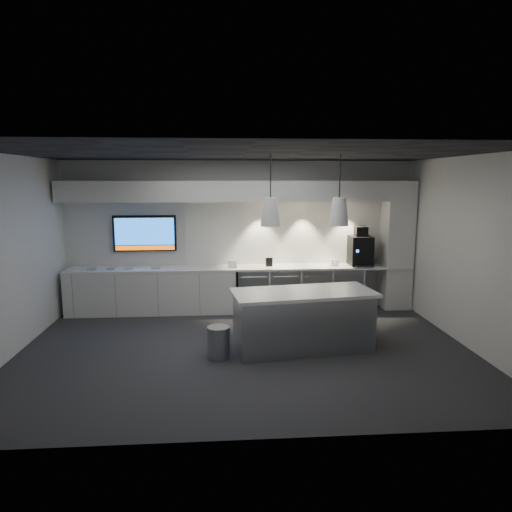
{
  "coord_description": "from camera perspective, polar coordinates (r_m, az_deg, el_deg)",
  "views": [
    {
      "loc": [
        -0.34,
        -6.78,
        2.63
      ],
      "look_at": [
        0.24,
        1.1,
        1.3
      ],
      "focal_mm": 32.0,
      "sensor_mm": 36.0,
      "label": 1
    }
  ],
  "objects": [
    {
      "name": "ceiling",
      "position": [
        6.8,
        -1.36,
        12.69
      ],
      "size": [
        7.0,
        7.0,
        0.0
      ],
      "primitive_type": "plane",
      "rotation": [
        3.14,
        0.0,
        0.0
      ],
      "color": "black",
      "rests_on": "wall_back"
    },
    {
      "name": "pendant_left",
      "position": [
        6.83,
        1.82,
        5.55
      ],
      "size": [
        0.3,
        0.3,
        1.13
      ],
      "color": "silver",
      "rests_on": "ceiling"
    },
    {
      "name": "pendant_right",
      "position": [
        7.01,
        10.33,
        5.51
      ],
      "size": [
        0.3,
        0.3,
        1.13
      ],
      "color": "silver",
      "rests_on": "ceiling"
    },
    {
      "name": "sign_black",
      "position": [
        9.13,
        1.65,
        -0.78
      ],
      "size": [
        0.14,
        0.03,
        0.18
      ],
      "primitive_type": "cube",
      "rotation": [
        0.0,
        0.0,
        0.06
      ],
      "color": "black",
      "rests_on": "back_counter"
    },
    {
      "name": "fridge_unit_a",
      "position": [
        9.24,
        -0.42,
        -4.23
      ],
      "size": [
        0.6,
        0.61,
        0.85
      ],
      "primitive_type": "cube",
      "color": "#94979C",
      "rests_on": "floor"
    },
    {
      "name": "bin",
      "position": [
        6.92,
        -4.68,
        -10.68
      ],
      "size": [
        0.36,
        0.36,
        0.48
      ],
      "primitive_type": "cylinder",
      "rotation": [
        0.0,
        0.0,
        -0.06
      ],
      "color": "#94979C",
      "rests_on": "floor"
    },
    {
      "name": "column",
      "position": [
        9.74,
        17.15,
        1.3
      ],
      "size": [
        0.55,
        0.55,
        2.6
      ],
      "primitive_type": "cube",
      "color": "silver",
      "rests_on": "floor"
    },
    {
      "name": "back_counter",
      "position": [
        9.13,
        -1.99,
        -1.49
      ],
      "size": [
        6.8,
        0.65,
        0.04
      ],
      "primitive_type": "cube",
      "color": "white",
      "rests_on": "left_base_cabinets"
    },
    {
      "name": "fridge_unit_d",
      "position": [
        9.55,
        10.99,
        -3.96
      ],
      "size": [
        0.6,
        0.61,
        0.85
      ],
      "primitive_type": "cube",
      "color": "#94979C",
      "rests_on": "floor"
    },
    {
      "name": "fridge_unit_c",
      "position": [
        9.4,
        7.28,
        -4.07
      ],
      "size": [
        0.6,
        0.61,
        0.85
      ],
      "primitive_type": "cube",
      "color": "#94979C",
      "rests_on": "floor"
    },
    {
      "name": "tray_b",
      "position": [
        9.33,
        -17.55,
        -1.49
      ],
      "size": [
        0.19,
        0.19,
        0.02
      ],
      "primitive_type": "cube",
      "rotation": [
        0.0,
        0.0,
        -0.18
      ],
      "color": "#969696",
      "rests_on": "back_counter"
    },
    {
      "name": "wall_right",
      "position": [
        7.87,
        25.05,
        0.41
      ],
      "size": [
        0.0,
        7.0,
        7.0
      ],
      "primitive_type": "plane",
      "rotation": [
        1.57,
        0.0,
        -1.57
      ],
      "color": "silver",
      "rests_on": "floor"
    },
    {
      "name": "backsplash",
      "position": [
        9.45,
        5.21,
        2.97
      ],
      "size": [
        4.6,
        0.03,
        1.3
      ],
      "primitive_type": "cube",
      "color": "silver",
      "rests_on": "wall_back"
    },
    {
      "name": "wall_back",
      "position": [
        9.35,
        -2.09,
        2.63
      ],
      "size": [
        7.0,
        0.0,
        7.0
      ],
      "primitive_type": "plane",
      "rotation": [
        1.57,
        0.0,
        0.0
      ],
      "color": "silver",
      "rests_on": "floor"
    },
    {
      "name": "wall_left",
      "position": [
        7.56,
        -28.84,
        -0.22
      ],
      "size": [
        0.0,
        7.0,
        7.0
      ],
      "primitive_type": "plane",
      "rotation": [
        1.57,
        0.0,
        1.57
      ],
      "color": "silver",
      "rests_on": "floor"
    },
    {
      "name": "soffit",
      "position": [
        8.99,
        -2.06,
        8.1
      ],
      "size": [
        6.9,
        0.6,
        0.4
      ],
      "primitive_type": "cube",
      "color": "silver",
      "rests_on": "wall_back"
    },
    {
      "name": "coffee_machine",
      "position": [
        9.51,
        12.9,
        0.82
      ],
      "size": [
        0.44,
        0.61,
        0.79
      ],
      "rotation": [
        0.0,
        0.0,
        -0.02
      ],
      "color": "black",
      "rests_on": "back_counter"
    },
    {
      "name": "tray_a",
      "position": [
        9.41,
        -19.84,
        -1.52
      ],
      "size": [
        0.18,
        0.18,
        0.02
      ],
      "primitive_type": "cube",
      "rotation": [
        0.0,
        0.0,
        0.12
      ],
      "color": "#969696",
      "rests_on": "back_counter"
    },
    {
      "name": "tray_c",
      "position": [
        9.27,
        -15.6,
        -1.46
      ],
      "size": [
        0.19,
        0.19,
        0.02
      ],
      "primitive_type": "cube",
      "rotation": [
        0.0,
        0.0,
        0.24
      ],
      "color": "#969696",
      "rests_on": "back_counter"
    },
    {
      "name": "wall_tv",
      "position": [
        9.42,
        -13.73,
        2.77
      ],
      "size": [
        1.25,
        0.07,
        0.72
      ],
      "color": "black",
      "rests_on": "wall_back"
    },
    {
      "name": "left_base_cabinets",
      "position": [
        9.33,
        -12.82,
        -4.32
      ],
      "size": [
        3.3,
        0.63,
        0.86
      ],
      "primitive_type": "cube",
      "color": "silver",
      "rests_on": "floor"
    },
    {
      "name": "wall_front",
      "position": [
        4.44,
        0.35,
        -5.19
      ],
      "size": [
        7.0,
        0.0,
        7.0
      ],
      "primitive_type": "plane",
      "rotation": [
        -1.57,
        0.0,
        0.0
      ],
      "color": "silver",
      "rests_on": "floor"
    },
    {
      "name": "cup_cluster",
      "position": [
        9.31,
        9.72,
        -0.83
      ],
      "size": [
        0.16,
        0.16,
        0.14
      ],
      "primitive_type": null,
      "color": "white",
      "rests_on": "back_counter"
    },
    {
      "name": "sign_white",
      "position": [
        9.0,
        -2.95,
        -1.06
      ],
      "size": [
        0.18,
        0.06,
        0.14
      ],
      "primitive_type": "cube",
      "rotation": [
        0.0,
        0.0,
        -0.21
      ],
      "color": "white",
      "rests_on": "back_counter"
    },
    {
      "name": "fridge_unit_b",
      "position": [
        9.3,
        3.46,
        -4.16
      ],
      "size": [
        0.6,
        0.61,
        0.85
      ],
      "primitive_type": "cube",
      "color": "#94979C",
      "rests_on": "floor"
    },
    {
      "name": "island",
      "position": [
        7.22,
        5.89,
        -7.93
      ],
      "size": [
        2.29,
        1.23,
        0.92
      ],
      "rotation": [
        0.0,
        0.0,
        0.14
      ],
      "color": "#94979C",
      "rests_on": "floor"
    },
    {
      "name": "tray_d",
      "position": [
        9.16,
        -12.43,
        -1.46
      ],
      "size": [
        0.2,
        0.2,
        0.02
      ],
      "primitive_type": "cube",
      "rotation": [
        0.0,
        0.0,
        0.28
      ],
      "color": "#969696",
      "rests_on": "back_counter"
    },
    {
      "name": "floor",
      "position": [
        7.28,
        -1.26,
        -11.62
      ],
      "size": [
        7.0,
        7.0,
        0.0
      ],
      "primitive_type": "plane",
      "color": "#2A2A2C",
      "rests_on": "ground"
    }
  ]
}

